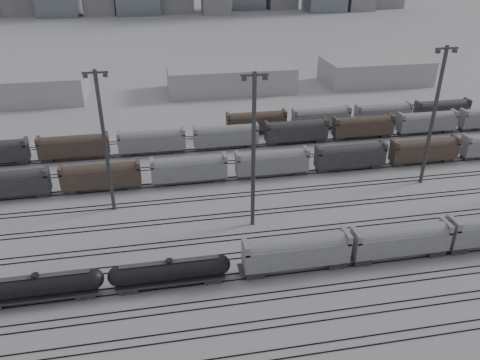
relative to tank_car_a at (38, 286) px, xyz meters
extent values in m
plane|color=#B1B1B6|center=(32.03, -1.00, -2.47)|extent=(900.00, 900.00, 0.00)
cube|color=black|center=(32.03, -15.72, -2.39)|extent=(220.00, 0.07, 0.16)
cube|color=black|center=(32.03, -14.28, -2.39)|extent=(220.00, 0.07, 0.16)
cube|color=black|center=(32.03, -10.72, -2.39)|extent=(220.00, 0.07, 0.16)
cube|color=black|center=(32.03, -9.28, -2.39)|extent=(220.00, 0.07, 0.16)
cube|color=black|center=(32.03, -5.72, -2.39)|extent=(220.00, 0.07, 0.16)
cube|color=black|center=(32.03, -4.28, -2.39)|extent=(220.00, 0.07, 0.16)
cube|color=black|center=(32.03, -0.72, -2.39)|extent=(220.00, 0.07, 0.16)
cube|color=black|center=(32.03, 0.72, -2.39)|extent=(220.00, 0.07, 0.16)
cube|color=black|center=(32.03, 4.28, -2.39)|extent=(220.00, 0.07, 0.16)
cube|color=black|center=(32.03, 5.72, -2.39)|extent=(220.00, 0.07, 0.16)
cube|color=black|center=(32.03, 9.28, -2.39)|extent=(220.00, 0.07, 0.16)
cube|color=black|center=(32.03, 10.72, -2.39)|extent=(220.00, 0.07, 0.16)
cube|color=black|center=(32.03, 16.28, -2.39)|extent=(220.00, 0.07, 0.16)
cube|color=black|center=(32.03, 17.72, -2.39)|extent=(220.00, 0.07, 0.16)
cube|color=black|center=(32.03, 23.28, -2.39)|extent=(220.00, 0.07, 0.16)
cube|color=black|center=(32.03, 24.72, -2.39)|extent=(220.00, 0.07, 0.16)
cube|color=black|center=(32.03, 30.28, -2.39)|extent=(220.00, 0.07, 0.16)
cube|color=black|center=(32.03, 31.72, -2.39)|extent=(220.00, 0.07, 0.16)
cube|color=black|center=(32.03, 38.28, -2.39)|extent=(220.00, 0.07, 0.16)
cube|color=black|center=(32.03, 39.72, -2.39)|extent=(220.00, 0.07, 0.16)
cube|color=black|center=(32.03, 46.28, -2.39)|extent=(220.00, 0.07, 0.16)
cube|color=black|center=(32.03, 47.72, -2.39)|extent=(220.00, 0.07, 0.16)
cube|color=black|center=(32.03, 54.28, -2.39)|extent=(220.00, 0.07, 0.16)
cube|color=black|center=(32.03, 55.72, -2.39)|extent=(220.00, 0.07, 0.16)
cube|color=black|center=(5.96, 0.00, -1.93)|extent=(2.58, 2.09, 0.70)
cube|color=black|center=(0.00, 0.00, -1.43)|extent=(15.41, 2.68, 0.25)
cylinder|color=black|center=(0.00, 0.00, 0.16)|extent=(14.42, 2.88, 2.88)
sphere|color=black|center=(7.21, 0.00, 0.16)|extent=(2.88, 2.88, 2.88)
cylinder|color=black|center=(0.00, 0.00, 1.75)|extent=(0.99, 0.99, 0.50)
cube|color=black|center=(0.00, 0.00, 1.65)|extent=(13.92, 0.89, 0.06)
cube|color=black|center=(11.70, 0.00, -1.93)|extent=(2.55, 2.06, 0.69)
cube|color=black|center=(23.45, 0.00, -1.93)|extent=(2.55, 2.06, 0.69)
cube|color=black|center=(17.58, 0.00, -1.45)|extent=(15.18, 2.64, 0.24)
cylinder|color=black|center=(17.58, 0.00, 0.12)|extent=(14.20, 2.84, 2.84)
sphere|color=black|center=(10.48, 0.00, 0.12)|extent=(2.84, 2.84, 2.84)
sphere|color=black|center=(24.68, 0.00, 0.12)|extent=(2.84, 2.84, 2.84)
cylinder|color=black|center=(17.58, 0.00, 1.69)|extent=(0.98, 0.98, 0.49)
cube|color=black|center=(17.58, 0.00, 1.59)|extent=(13.71, 0.88, 0.06)
cube|color=black|center=(29.60, 0.00, -1.90)|extent=(2.72, 2.19, 0.73)
cube|color=black|center=(42.13, 0.00, -1.90)|extent=(2.72, 2.19, 0.73)
cube|color=gray|center=(35.87, 0.00, 0.56)|extent=(15.67, 3.13, 3.34)
cylinder|color=gray|center=(35.87, 0.00, 1.81)|extent=(14.21, 3.03, 3.03)
cube|color=gray|center=(28.34, 0.00, 2.65)|extent=(0.73, 3.13, 1.46)
cube|color=gray|center=(43.39, 0.00, 2.65)|extent=(0.73, 3.13, 1.46)
cone|color=black|center=(35.87, 0.00, -1.48)|extent=(2.51, 2.51, 0.94)
cube|color=black|center=(46.14, 0.00, -1.92)|extent=(2.63, 2.12, 0.71)
cube|color=black|center=(58.29, 0.00, -1.92)|extent=(2.63, 2.12, 0.71)
cube|color=gray|center=(52.21, 0.00, 0.46)|extent=(15.18, 3.04, 3.24)
cylinder|color=gray|center=(52.21, 0.00, 1.67)|extent=(13.76, 2.93, 2.93)
cube|color=gray|center=(44.93, 0.00, 2.48)|extent=(0.71, 3.04, 1.42)
cube|color=gray|center=(59.50, 0.00, 2.48)|extent=(0.71, 3.04, 1.42)
cone|color=black|center=(52.21, 0.00, -1.51)|extent=(2.43, 2.43, 0.91)
cube|color=black|center=(61.99, 0.00, -1.89)|extent=(2.77, 2.24, 0.75)
cube|color=gray|center=(60.71, 0.00, 2.75)|extent=(0.75, 3.20, 1.49)
cylinder|color=#3A3A3D|center=(8.55, 23.14, 10.29)|extent=(0.65, 0.65, 25.54)
cube|color=#3A3A3D|center=(8.55, 23.14, 22.55)|extent=(4.09, 0.31, 0.31)
cube|color=#3A3A3D|center=(7.02, 23.14, 22.04)|extent=(0.72, 0.51, 0.51)
cube|color=#3A3A3D|center=(10.08, 23.14, 22.04)|extent=(0.72, 0.51, 0.51)
cylinder|color=#3A3A3D|center=(32.26, 13.56, 10.76)|extent=(0.68, 0.68, 26.47)
cube|color=#3A3A3D|center=(32.26, 13.56, 23.46)|extent=(4.23, 0.32, 0.32)
cube|color=#3A3A3D|center=(30.67, 13.56, 22.94)|extent=(0.74, 0.53, 0.53)
cube|color=#3A3A3D|center=(33.85, 13.56, 22.94)|extent=(0.74, 0.53, 0.53)
cylinder|color=#3A3A3D|center=(68.93, 22.58, 11.12)|extent=(0.70, 0.70, 27.18)
cube|color=#3A3A3D|center=(68.93, 22.58, 24.17)|extent=(4.35, 0.33, 0.33)
cube|color=#3A3A3D|center=(67.30, 22.58, 23.62)|extent=(0.76, 0.54, 0.54)
cube|color=#3A3A3D|center=(70.56, 22.58, 23.62)|extent=(0.76, 0.54, 0.54)
cube|color=black|center=(-10.97, 31.00, 0.33)|extent=(15.00, 3.00, 5.60)
cube|color=brown|center=(6.03, 31.00, 0.33)|extent=(15.00, 3.00, 5.60)
cube|color=gray|center=(23.03, 31.00, 0.33)|extent=(15.00, 3.00, 5.60)
cube|color=gray|center=(40.03, 31.00, 0.33)|extent=(15.00, 3.00, 5.60)
cube|color=black|center=(57.03, 31.00, 0.33)|extent=(15.00, 3.00, 5.60)
cube|color=brown|center=(74.03, 31.00, 0.33)|extent=(15.00, 3.00, 5.60)
cube|color=brown|center=(-0.97, 47.00, 0.33)|extent=(15.00, 3.00, 5.60)
cube|color=gray|center=(16.03, 47.00, 0.33)|extent=(15.00, 3.00, 5.60)
cube|color=gray|center=(33.03, 47.00, 0.33)|extent=(15.00, 3.00, 5.60)
cube|color=black|center=(50.03, 47.00, 0.33)|extent=(15.00, 3.00, 5.60)
cube|color=brown|center=(67.03, 47.00, 0.33)|extent=(15.00, 3.00, 5.60)
cube|color=gray|center=(84.03, 47.00, 0.33)|extent=(15.00, 3.00, 5.60)
cube|color=brown|center=(42.03, 55.00, 0.33)|extent=(15.00, 3.00, 5.60)
cube|color=gray|center=(59.03, 55.00, 0.33)|extent=(15.00, 3.00, 5.60)
cube|color=gray|center=(76.03, 55.00, 0.33)|extent=(15.00, 3.00, 5.60)
cube|color=black|center=(93.03, 55.00, 0.33)|extent=(15.00, 3.00, 5.60)
cube|color=#9D9EA0|center=(42.03, 94.00, 1.53)|extent=(40.00, 18.00, 8.00)
cube|color=#9D9EA0|center=(92.03, 94.00, 1.53)|extent=(35.00, 18.00, 8.00)
camera|label=1|loc=(17.53, -53.14, 41.12)|focal=35.00mm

